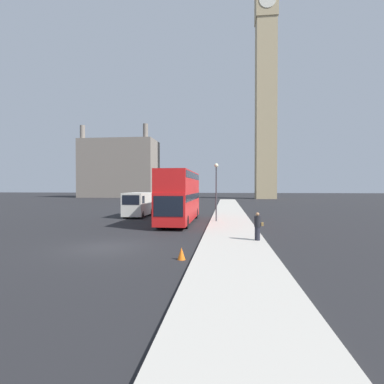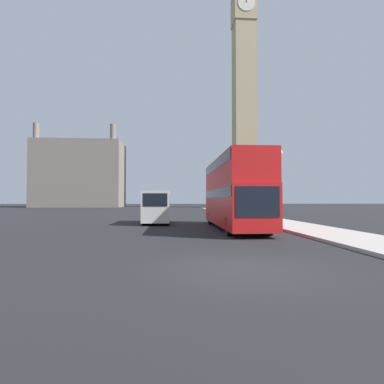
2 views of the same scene
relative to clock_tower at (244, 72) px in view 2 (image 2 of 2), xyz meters
The scene contains 6 objects.
ground_plane 79.80m from the clock_tower, 104.05° to the right, with size 300.00×300.00×0.00m, color black.
clock_tower is the anchor object (origin of this frame).
building_block_distant 52.51m from the clock_tower, behind, with size 23.12×12.43×21.98m.
red_double_decker_bus 68.29m from the clock_tower, 104.58° to the right, with size 2.51×11.06×4.61m.
white_van 66.41m from the clock_tower, 111.02° to the right, with size 2.13×5.06×2.61m.
street_lamp 66.90m from the clock_tower, 101.55° to the right, with size 0.36×0.36×5.21m.
Camera 2 is at (-1.86, -8.22, 1.90)m, focal length 28.00 mm.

